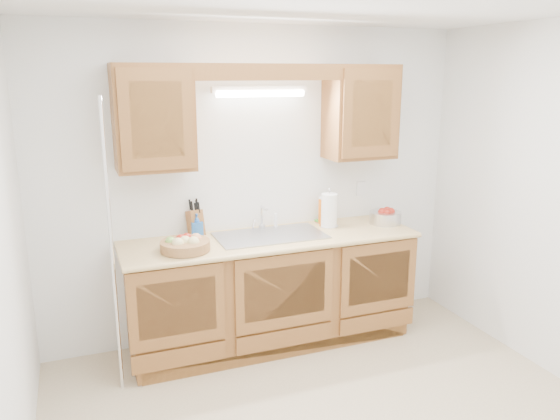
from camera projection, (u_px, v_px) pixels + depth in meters
name	position (u px, v px, depth m)	size (l,w,h in m)	color
room	(343.00, 234.00, 3.07)	(3.52, 3.50, 2.50)	#C9B691
base_cabinets	(271.00, 291.00, 4.35)	(2.20, 0.60, 0.86)	brown
countertop	(271.00, 239.00, 4.23)	(2.30, 0.63, 0.04)	#EAC27A
upper_cabinet_left	(153.00, 118.00, 3.85)	(0.55, 0.33, 0.75)	brown
upper_cabinet_right	(360.00, 112.00, 4.43)	(0.55, 0.33, 0.75)	brown
valance	(270.00, 72.00, 3.93)	(2.20, 0.05, 0.12)	brown
fluorescent_fixture	(260.00, 91.00, 4.17)	(0.76, 0.08, 0.08)	white
sink	(270.00, 245.00, 4.27)	(0.84, 0.46, 0.36)	#9E9EA3
wire_shelf_pole	(112.00, 251.00, 3.56)	(0.03, 0.03, 2.00)	silver
outlet_plate	(361.00, 189.00, 4.78)	(0.08, 0.01, 0.12)	white
fruit_basket	(185.00, 244.00, 3.88)	(0.44, 0.44, 0.11)	#9E6D40
knife_block	(195.00, 222.00, 4.23)	(0.13, 0.18, 0.30)	brown
orange_canister	(323.00, 210.00, 4.58)	(0.09, 0.09, 0.22)	orange
soap_bottle	(197.00, 225.00, 4.19)	(0.09, 0.09, 0.19)	#225DAE
sponge	(321.00, 221.00, 4.65)	(0.11, 0.08, 0.02)	#CC333F
paper_towel	(329.00, 211.00, 4.47)	(0.16, 0.16, 0.33)	silver
apple_bowl	(385.00, 217.00, 4.59)	(0.33, 0.33, 0.14)	silver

